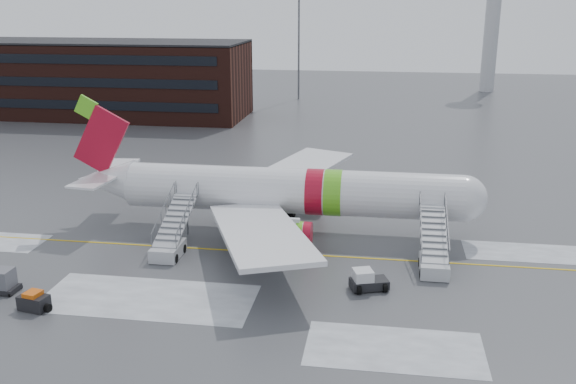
% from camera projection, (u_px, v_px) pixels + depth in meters
% --- Properties ---
extents(ground, '(260.00, 260.00, 0.00)m').
position_uv_depth(ground, '(266.00, 248.00, 50.80)').
color(ground, '#494C4F').
rests_on(ground, ground).
extents(airliner, '(35.03, 32.97, 11.18)m').
position_uv_depth(airliner, '(280.00, 191.00, 53.76)').
color(airliner, white).
rests_on(airliner, ground).
extents(airstair_fwd, '(2.05, 7.70, 3.48)m').
position_uv_depth(airstair_fwd, '(434.00, 255.00, 46.48)').
color(airstair_fwd, '#B2B5BA').
rests_on(airstair_fwd, ground).
extents(airstair_aft, '(2.05, 7.70, 3.48)m').
position_uv_depth(airstair_aft, '(171.00, 241.00, 49.34)').
color(airstair_aft, '#AAACB1').
rests_on(airstair_aft, ground).
extents(pushback_tug, '(2.81, 2.45, 1.44)m').
position_uv_depth(pushback_tug, '(367.00, 281.00, 43.34)').
color(pushback_tug, black).
rests_on(pushback_tug, ground).
extents(uld_container, '(2.00, 1.53, 1.61)m').
position_uv_depth(uld_container, '(2.00, 281.00, 42.95)').
color(uld_container, black).
rests_on(uld_container, ground).
extents(baggage_tractor, '(2.46, 1.41, 1.23)m').
position_uv_depth(baggage_tractor, '(34.00, 302.00, 40.54)').
color(baggage_tractor, black).
rests_on(baggage_tractor, ground).
extents(terminal_building, '(62.00, 16.11, 12.30)m').
position_uv_depth(terminal_building, '(62.00, 77.00, 107.52)').
color(terminal_building, '#3F1E16').
rests_on(terminal_building, ground).
extents(light_mast_far_n, '(1.20, 1.20, 24.25)m').
position_uv_depth(light_mast_far_n, '(299.00, 26.00, 121.75)').
color(light_mast_far_n, '#595B60').
rests_on(light_mast_far_n, ground).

